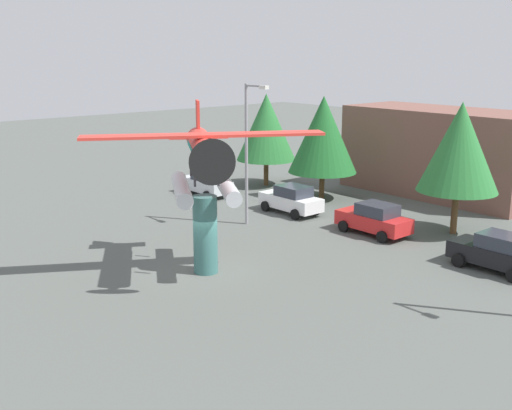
% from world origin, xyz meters
% --- Properties ---
extents(ground_plane, '(140.00, 140.00, 0.00)m').
position_xyz_m(ground_plane, '(0.00, 0.00, 0.00)').
color(ground_plane, '#515651').
extents(display_pedestal, '(1.10, 1.10, 3.56)m').
position_xyz_m(display_pedestal, '(0.00, 0.00, 1.78)').
color(display_pedestal, '#386B66').
rests_on(display_pedestal, ground).
extents(floatplane_monument, '(7.04, 9.51, 4.00)m').
position_xyz_m(floatplane_monument, '(0.11, -0.07, 5.23)').
color(floatplane_monument, silver).
rests_on(floatplane_monument, display_pedestal).
extents(car_near_silver, '(4.20, 2.02, 1.76)m').
position_xyz_m(car_near_silver, '(-12.72, 9.27, 0.88)').
color(car_near_silver, silver).
rests_on(car_near_silver, ground).
extents(car_mid_white, '(4.20, 2.02, 1.76)m').
position_xyz_m(car_mid_white, '(-5.22, 10.33, 0.88)').
color(car_mid_white, white).
rests_on(car_mid_white, ground).
extents(car_far_red, '(4.20, 2.02, 1.76)m').
position_xyz_m(car_far_red, '(1.09, 10.59, 0.88)').
color(car_far_red, red).
rests_on(car_far_red, ground).
extents(car_distant_black, '(4.20, 2.02, 1.76)m').
position_xyz_m(car_distant_black, '(8.50, 10.29, 0.88)').
color(car_distant_black, black).
rests_on(car_distant_black, ground).
extents(streetlight_primary, '(1.84, 0.28, 8.07)m').
position_xyz_m(streetlight_primary, '(-4.90, 6.63, 4.67)').
color(streetlight_primary, gray).
rests_on(streetlight_primary, ground).
extents(storefront_building, '(13.52, 5.81, 5.96)m').
position_xyz_m(storefront_building, '(-2.31, 22.00, 2.98)').
color(storefront_building, brown).
rests_on(storefront_building, ground).
extents(tree_west, '(4.40, 4.40, 6.82)m').
position_xyz_m(tree_west, '(-12.52, 14.67, 4.37)').
color(tree_west, brown).
rests_on(tree_west, ground).
extents(tree_east, '(4.61, 4.61, 6.97)m').
position_xyz_m(tree_east, '(-6.70, 14.60, 4.41)').
color(tree_east, brown).
rests_on(tree_east, ground).
extents(tree_center_back, '(4.35, 4.35, 7.23)m').
position_xyz_m(tree_center_back, '(3.83, 14.08, 4.81)').
color(tree_center_back, brown).
rests_on(tree_center_back, ground).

